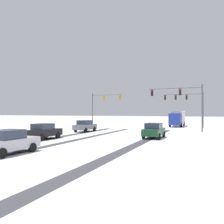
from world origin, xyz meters
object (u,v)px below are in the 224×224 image
Objects in this scene: car_grey_lead at (85,126)px; box_truck_delivery at (177,118)px; car_silver_fourth at (9,142)px; traffic_signal_near_right at (183,98)px; traffic_signal_far_right at (186,101)px; car_black_third at (44,131)px; car_dark_green_second at (154,130)px; traffic_signal_far_left at (102,103)px.

box_truck_delivery is (10.94, 17.34, 0.82)m from car_grey_lead.
box_truck_delivery reaches higher than car_silver_fourth.
traffic_signal_near_right reaches higher than car_silver_fourth.
traffic_signal_far_right is 28.67m from car_black_third.
car_silver_fourth is (-6.95, -13.20, 0.00)m from car_dark_green_second.
traffic_signal_far_right is at bearing 75.29° from car_silver_fourth.
traffic_signal_near_right is 1.73× the size of car_grey_lead.
traffic_signal_near_right and traffic_signal_far_left have the same top height.
car_silver_fourth is (-8.81, -33.54, -4.01)m from traffic_signal_far_right.
car_dark_green_second is at bearing -90.08° from box_truck_delivery.
car_black_third is at bearing -115.35° from traffic_signal_far_right.
traffic_signal_far_left is 1.56× the size of car_silver_fourth.
car_dark_green_second is 0.99× the size of car_black_third.
traffic_signal_far_right is 34.91m from car_silver_fourth.
car_black_third is (-12.52, -13.71, -3.88)m from traffic_signal_near_right.
traffic_signal_far_left is 0.87× the size of box_truck_delivery.
car_black_third is 29.31m from box_truck_delivery.
car_grey_lead is at bearing -77.98° from traffic_signal_far_left.
traffic_signal_far_left is 1.56× the size of car_black_third.
box_truck_delivery is (6.98, 35.32, 0.82)m from car_silver_fourth.
traffic_signal_far_right is 4.08m from box_truck_delivery.
car_silver_fourth is at bearing -101.18° from box_truck_delivery.
traffic_signal_near_right is at bearing 66.99° from car_silver_fourth.
traffic_signal_far_left is at bearing 152.60° from traffic_signal_near_right.
traffic_signal_far_right is at bearing 91.76° from traffic_signal_near_right.
traffic_signal_near_right is 1.11× the size of traffic_signal_far_left.
box_truck_delivery is at bearing 99.09° from traffic_signal_near_right.
traffic_signal_far_left is 30.65m from car_silver_fourth.
traffic_signal_far_left is at bearing -157.37° from box_truck_delivery.
car_black_third is at bearing -86.48° from car_grey_lead.
car_black_third is at bearing -132.39° from traffic_signal_near_right.
car_dark_green_second is (-1.86, -20.34, -4.01)m from traffic_signal_far_right.
car_grey_lead is at bearing 156.37° from car_dark_green_second.
traffic_signal_far_right is 1.73× the size of car_silver_fourth.
box_truck_delivery is at bearing 78.82° from car_silver_fourth.
car_grey_lead is 11.91m from car_dark_green_second.
car_silver_fourth is at bearing -67.04° from car_black_third.
traffic_signal_far_left reaches higher than car_dark_green_second.
car_black_third is at bearing -152.71° from car_dark_green_second.
box_truck_delivery is at bearing 57.73° from car_grey_lead.
traffic_signal_far_right is at bearing 84.78° from car_dark_green_second.
traffic_signal_near_right is 23.79m from car_silver_fourth.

